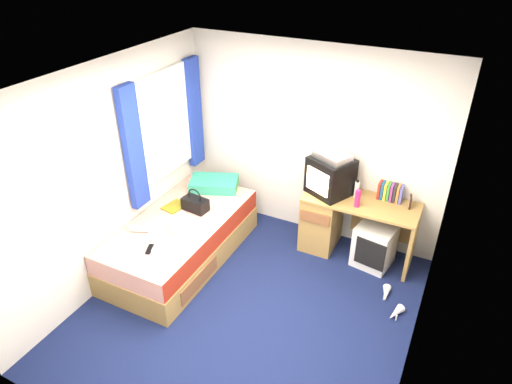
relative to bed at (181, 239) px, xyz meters
The scene contains 20 objects.
ground 1.21m from the bed, 20.96° to the right, with size 3.40×3.40×0.00m, color #0C1438.
room_shell 1.67m from the bed, 20.96° to the right, with size 3.40×3.40×3.40m.
bed is the anchor object (origin of this frame).
pillow 0.88m from the bed, 91.52° to the left, with size 0.60×0.38×0.13m, color teal.
desk 1.86m from the bed, 33.16° to the left, with size 1.30×0.55×0.75m.
storage_cube 2.26m from the bed, 24.10° to the left, with size 0.41×0.41×0.51m, color silver.
crt_tv 1.89m from the bed, 35.32° to the left, with size 0.58×0.56×0.44m.
vcr 2.01m from the bed, 35.39° to the left, with size 0.39×0.28×0.07m, color silver.
book_row 2.48m from the bed, 29.30° to the left, with size 0.27×0.13×0.20m.
picture_frame 2.65m from the bed, 25.56° to the left, with size 0.02×0.12×0.14m, color black.
pink_water_bottle 2.09m from the bed, 25.69° to the left, with size 0.06×0.06×0.20m, color #E11F5B.
aerosol_can 2.12m from the bed, 31.38° to the left, with size 0.06×0.06×0.20m, color silver.
handbag 0.45m from the bed, 80.20° to the left, with size 0.32×0.20×0.29m.
towel 0.39m from the bed, 38.28° to the right, with size 0.31×0.26×0.10m, color silver.
magazine 0.41m from the bed, 135.49° to the left, with size 0.21×0.28×0.01m, color yellow.
water_bottle 0.55m from the bed, 124.70° to the right, with size 0.07×0.07×0.20m, color silver.
colour_swatch_fan 0.63m from the bed, 87.67° to the right, with size 0.22×0.06×0.01m, color #FD9738.
remote_control 0.66m from the bed, 86.16° to the right, with size 0.05×0.16×0.02m, color black.
window_assembly 1.32m from the bed, 133.07° to the left, with size 0.11×1.42×1.40m.
white_heels 2.45m from the bed, ahead, with size 0.29×0.47×0.09m.
Camera 1 is at (1.63, -3.06, 3.49)m, focal length 32.00 mm.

